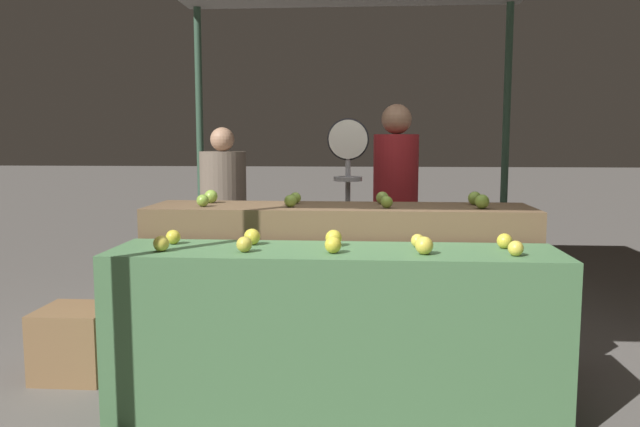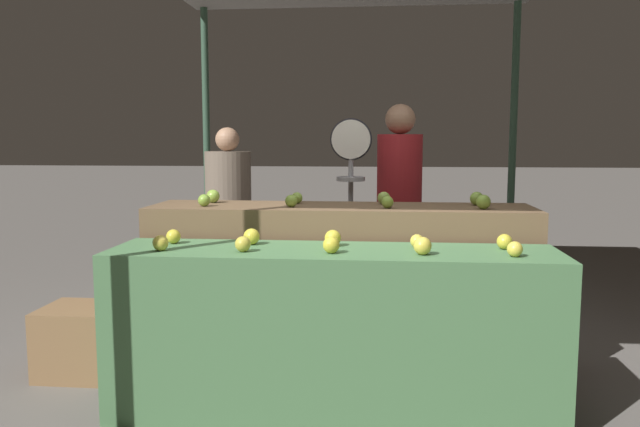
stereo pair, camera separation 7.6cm
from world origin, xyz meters
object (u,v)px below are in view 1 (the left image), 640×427
object	(u,v)px
person_customer_left	(224,206)
wooden_crate_side	(76,342)
person_vendor_at_scale	(395,200)
produce_scale	(348,179)

from	to	relation	value
person_customer_left	wooden_crate_side	xyz separation A→B (m)	(-0.54, -1.65, -0.66)
wooden_crate_side	person_vendor_at_scale	bearing A→B (deg)	29.92
person_vendor_at_scale	person_customer_left	bearing A→B (deg)	-18.18
person_customer_left	wooden_crate_side	size ratio (longest dim) A/B	3.63
person_customer_left	person_vendor_at_scale	bearing A→B (deg)	148.41
person_customer_left	wooden_crate_side	bearing A→B (deg)	59.97
wooden_crate_side	person_customer_left	bearing A→B (deg)	71.82
produce_scale	person_customer_left	xyz separation A→B (m)	(-1.08, 0.82, -0.28)
person_vendor_at_scale	person_customer_left	size ratio (longest dim) A/B	1.10
produce_scale	person_customer_left	world-z (taller)	produce_scale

